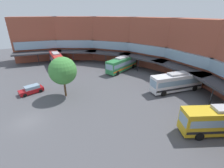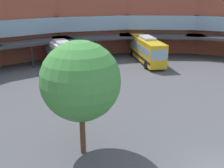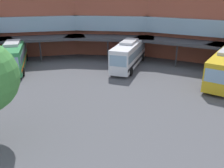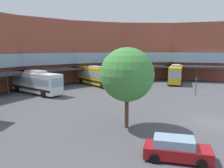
{
  "view_description": "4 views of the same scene",
  "coord_description": "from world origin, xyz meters",
  "px_view_note": "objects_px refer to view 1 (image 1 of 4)",
  "views": [
    {
      "loc": [
        23.0,
        1.19,
        14.65
      ],
      "look_at": [
        -0.78,
        14.5,
        2.55
      ],
      "focal_mm": 26.08,
      "sensor_mm": 36.0,
      "label": 1
    },
    {
      "loc": [
        -12.93,
        -6.55,
        10.17
      ],
      "look_at": [
        -0.0,
        10.74,
        2.71
      ],
      "focal_mm": 42.68,
      "sensor_mm": 36.0,
      "label": 2
    },
    {
      "loc": [
        5.32,
        -7.16,
        10.53
      ],
      "look_at": [
        2.53,
        14.65,
        2.0
      ],
      "focal_mm": 39.43,
      "sensor_mm": 36.0,
      "label": 3
    },
    {
      "loc": [
        -24.84,
        -1.45,
        7.41
      ],
      "look_at": [
        2.85,
        12.58,
        2.68
      ],
      "focal_mm": 37.49,
      "sensor_mm": 36.0,
      "label": 4
    }
  ],
  "objects_px": {
    "bus_3": "(56,59)",
    "plaza_tree": "(63,71)",
    "bus_4": "(177,82)",
    "bus_1": "(122,64)",
    "parked_car": "(31,90)"
  },
  "relations": [
    {
      "from": "bus_3",
      "to": "plaza_tree",
      "type": "height_order",
      "value": "plaza_tree"
    },
    {
      "from": "bus_3",
      "to": "plaza_tree",
      "type": "relative_size",
      "value": 1.4
    },
    {
      "from": "plaza_tree",
      "to": "bus_3",
      "type": "bearing_deg",
      "value": 172.36
    },
    {
      "from": "parked_car",
      "to": "plaza_tree",
      "type": "xyz_separation_m",
      "value": [
        4.43,
        5.53,
        4.3
      ]
    },
    {
      "from": "bus_3",
      "to": "plaza_tree",
      "type": "xyz_separation_m",
      "value": [
        20.06,
        -2.69,
        3.02
      ]
    },
    {
      "from": "bus_4",
      "to": "parked_car",
      "type": "relative_size",
      "value": 2.35
    },
    {
      "from": "bus_3",
      "to": "bus_4",
      "type": "bearing_deg",
      "value": 32.53
    },
    {
      "from": "parked_car",
      "to": "plaza_tree",
      "type": "height_order",
      "value": "plaza_tree"
    },
    {
      "from": "bus_1",
      "to": "parked_car",
      "type": "distance_m",
      "value": 22.87
    },
    {
      "from": "plaza_tree",
      "to": "bus_4",
      "type": "bearing_deg",
      "value": 66.55
    },
    {
      "from": "bus_3",
      "to": "bus_4",
      "type": "height_order",
      "value": "bus_3"
    },
    {
      "from": "bus_4",
      "to": "parked_car",
      "type": "xyz_separation_m",
      "value": [
        -13.08,
        -25.47,
        -1.22
      ]
    },
    {
      "from": "bus_1",
      "to": "bus_4",
      "type": "distance_m",
      "value": 16.03
    },
    {
      "from": "bus_3",
      "to": "bus_1",
      "type": "bearing_deg",
      "value": 49.76
    },
    {
      "from": "bus_3",
      "to": "bus_4",
      "type": "distance_m",
      "value": 33.49
    }
  ]
}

